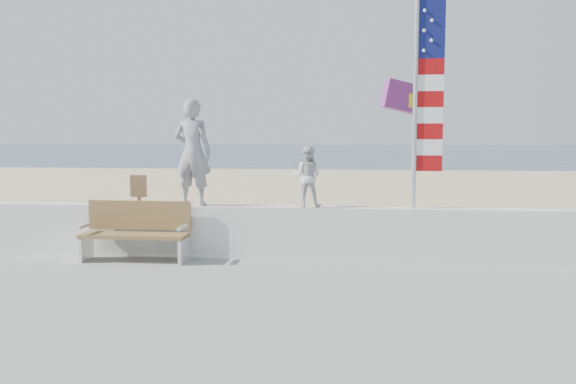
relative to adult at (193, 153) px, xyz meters
name	(u,v)px	position (x,y,z in m)	size (l,w,h in m)	color
ground	(260,299)	(1.48, -2.00, -2.00)	(220.00, 220.00, 0.00)	#2F455E
sand	(308,213)	(1.48, 7.00, -1.96)	(90.00, 40.00, 0.08)	tan
seawall	(278,232)	(1.48, 0.00, -1.37)	(30.00, 0.35, 0.90)	silver
adult	(193,153)	(0.00, 0.00, 0.00)	(0.67, 0.44, 1.84)	gray
child	(307,176)	(1.99, 0.00, -0.40)	(0.51, 0.39, 1.04)	silver
bench	(136,231)	(-0.88, -0.45, -1.31)	(1.80, 0.57, 1.00)	olive
flag	(423,93)	(3.91, 0.00, 0.99)	(0.50, 0.08, 3.50)	silver
parafoil_kite	(409,99)	(3.79, 1.23, 0.97)	(1.05, 0.57, 0.70)	red
sign	(139,206)	(-1.30, 0.86, -1.06)	(0.32, 0.07, 1.46)	brown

